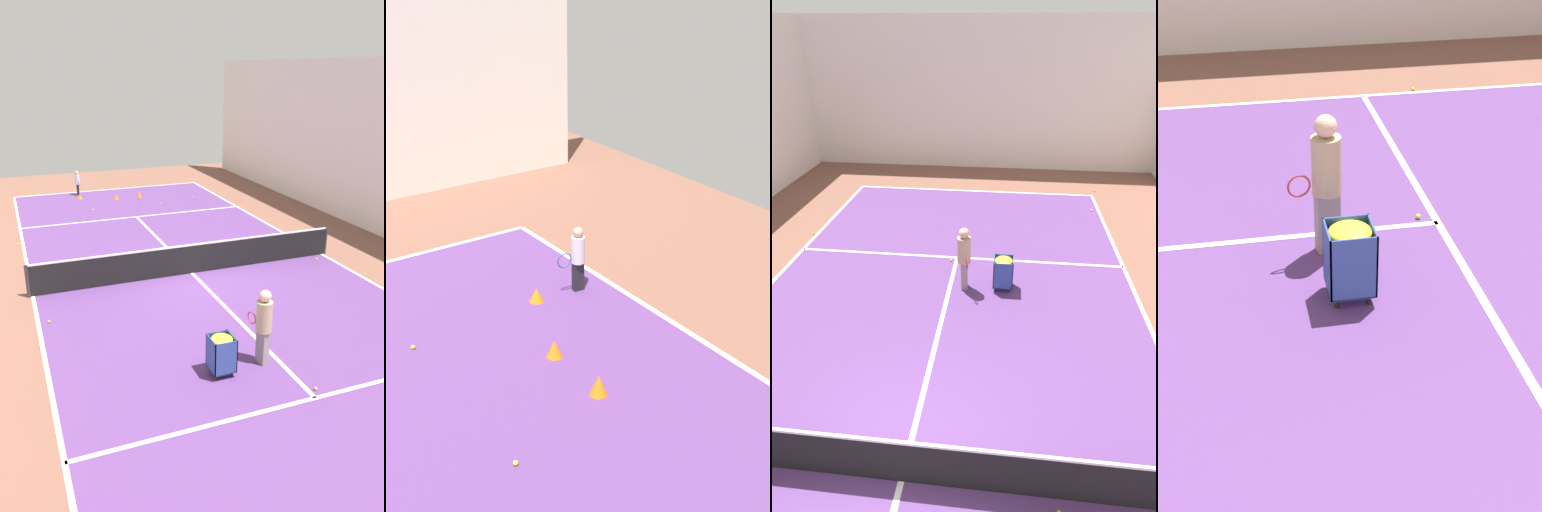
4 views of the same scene
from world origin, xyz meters
The scene contains 5 objects.
line_service_far centered at (0.00, 6.86, 0.01)m, with size 9.73×0.10×0.00m, color white.
coach_at_net centered at (0.38, 5.33, 1.00)m, with size 0.41×0.69×1.75m.
ball_cart centered at (1.40, 5.42, 0.63)m, with size 0.51×0.51×0.91m.
tennis_ball_4 centered at (-0.16, 6.63, 0.04)m, with size 0.07×0.07×0.07m, color yellow.
tennis_ball_11 centered at (-4.97, 7.85, 0.04)m, with size 0.07×0.07×0.07m, color yellow.
Camera 4 is at (7.75, 4.22, 4.67)m, focal length 50.00 mm.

